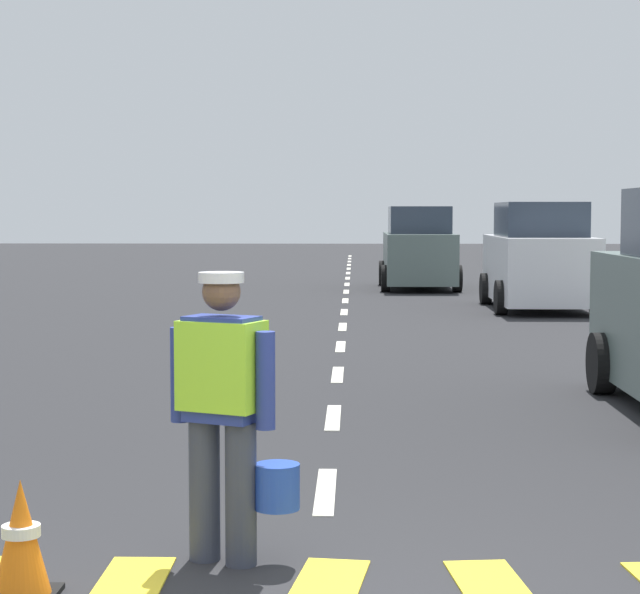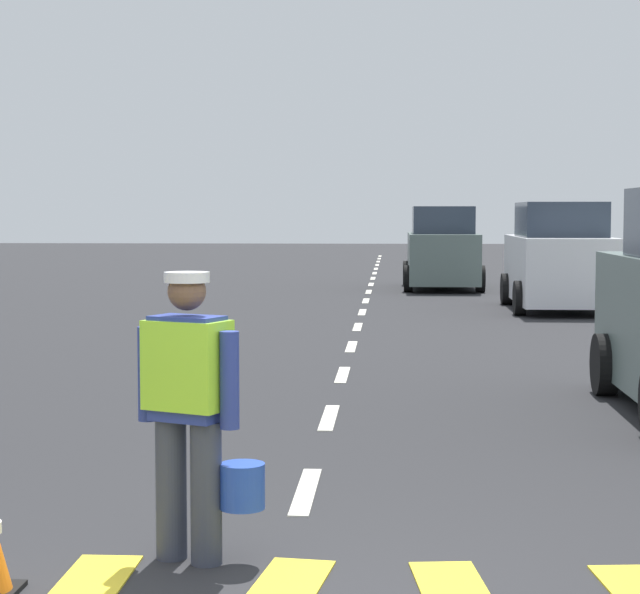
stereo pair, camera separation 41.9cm
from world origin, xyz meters
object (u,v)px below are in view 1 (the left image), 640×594
road_worker (226,402)px  traffic_cone_near (21,540)px  car_parked_far (539,260)px  car_outgoing_far (419,250)px

road_worker → traffic_cone_near: bearing=-146.5°
car_parked_far → car_outgoing_far: car_parked_far is taller
traffic_cone_near → car_outgoing_far: car_outgoing_far is taller
traffic_cone_near → car_parked_far: 19.07m
road_worker → car_outgoing_far: (2.42, 24.08, 0.07)m
road_worker → car_parked_far: (4.54, 17.58, 0.10)m
car_outgoing_far → traffic_cone_near: bearing=-97.9°
car_parked_far → car_outgoing_far: bearing=108.0°
car_outgoing_far → car_parked_far: bearing=-72.0°
road_worker → traffic_cone_near: (-1.00, -0.66, -0.62)m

